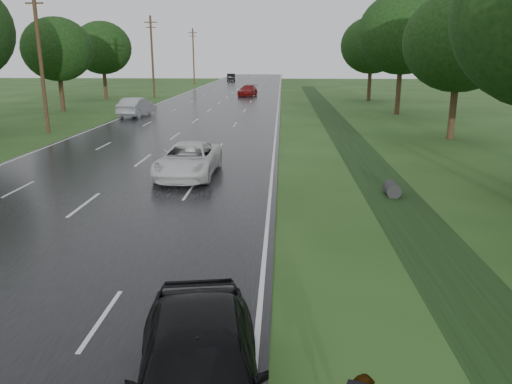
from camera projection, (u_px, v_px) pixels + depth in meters
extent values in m
cube|color=black|center=(216.00, 106.00, 53.81)|extent=(14.00, 180.00, 0.04)
cube|color=silver|center=(278.00, 106.00, 53.47)|extent=(0.12, 180.00, 0.01)
cube|color=silver|center=(154.00, 105.00, 54.14)|extent=(0.12, 180.00, 0.01)
cube|color=silver|center=(216.00, 105.00, 53.81)|extent=(0.12, 180.00, 0.01)
cube|color=black|center=(355.00, 149.00, 29.17)|extent=(2.20, 120.00, 0.01)
cylinder|color=#2D2D2D|center=(392.00, 189.00, 19.48)|extent=(0.56, 1.00, 0.56)
cylinder|color=#372816|center=(40.00, 60.00, 33.69)|extent=(0.26, 0.26, 10.00)
cube|color=#372816|center=(34.00, 3.00, 32.74)|extent=(1.20, 0.10, 0.10)
cylinder|color=#372816|center=(152.00, 57.00, 62.58)|extent=(0.26, 0.26, 10.00)
cube|color=#372816|center=(150.00, 22.00, 61.46)|extent=(1.60, 0.12, 0.12)
cube|color=#372816|center=(151.00, 27.00, 61.62)|extent=(1.20, 0.10, 0.10)
cylinder|color=#372816|center=(194.00, 57.00, 91.46)|extent=(0.26, 0.26, 10.00)
cube|color=#372816|center=(193.00, 33.00, 90.35)|extent=(1.60, 0.12, 0.12)
cube|color=#372816|center=(193.00, 36.00, 90.51)|extent=(1.20, 0.10, 0.10)
cylinder|color=#372816|center=(453.00, 112.00, 32.22)|extent=(0.44, 0.44, 3.52)
ellipsoid|color=black|center=(460.00, 41.00, 31.06)|extent=(7.00, 7.00, 6.30)
cylinder|color=#372816|center=(398.00, 91.00, 45.64)|extent=(0.44, 0.44, 4.16)
ellipsoid|color=black|center=(403.00, 33.00, 44.29)|extent=(8.00, 8.00, 7.20)
cylinder|color=#372816|center=(369.00, 85.00, 59.20)|extent=(0.44, 0.44, 3.68)
ellipsoid|color=black|center=(372.00, 45.00, 57.99)|extent=(7.20, 7.20, 6.48)
cylinder|color=#372816|center=(62.00, 94.00, 48.30)|extent=(0.44, 0.44, 3.36)
ellipsoid|color=black|center=(57.00, 49.00, 47.20)|extent=(6.60, 6.60, 5.94)
cylinder|color=#372816|center=(105.00, 85.00, 61.79)|extent=(0.44, 0.44, 3.52)
ellipsoid|color=black|center=(102.00, 48.00, 60.63)|extent=(7.00, 7.00, 6.30)
imported|color=silver|center=(188.00, 160.00, 22.37)|extent=(2.58, 5.34, 1.47)
imported|color=black|center=(198.00, 370.00, 7.31)|extent=(2.67, 5.05, 1.64)
imported|color=gray|center=(136.00, 107.00, 44.22)|extent=(2.14, 5.13, 1.65)
imported|color=maroon|center=(248.00, 91.00, 66.23)|extent=(2.67, 5.00, 1.38)
imported|color=black|center=(231.00, 77.00, 103.26)|extent=(2.14, 4.89, 1.56)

